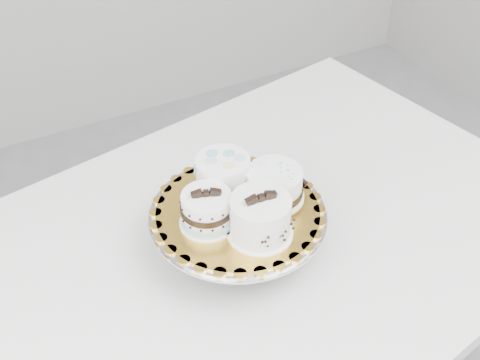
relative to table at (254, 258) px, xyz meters
name	(u,v)px	position (x,y,z in m)	size (l,w,h in m)	color
table	(254,258)	(0.00, 0.00, 0.00)	(1.42, 1.08, 0.75)	white
cake_stand	(238,223)	(-0.04, -0.01, 0.13)	(0.34, 0.34, 0.09)	gray
cake_board	(238,211)	(-0.04, -0.01, 0.16)	(0.31, 0.31, 0.00)	gold
cake_swirl	(260,218)	(-0.03, -0.08, 0.20)	(0.12, 0.12, 0.10)	white
cake_banded	(207,210)	(-0.11, -0.01, 0.20)	(0.12, 0.12, 0.08)	white
cake_dots	(223,175)	(-0.04, 0.05, 0.21)	(0.13, 0.13, 0.08)	white
cake_ribbon	(275,185)	(0.04, -0.01, 0.20)	(0.14, 0.14, 0.06)	white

